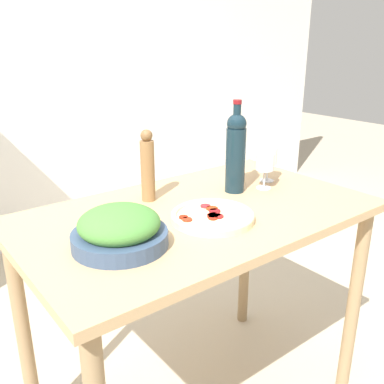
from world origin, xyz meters
TOP-DOWN VIEW (x-y plane):
  - wall_back at (0.00, 2.08)m, footprint 6.40×0.06m
  - prep_counter at (0.00, 0.00)m, footprint 1.32×0.79m
  - wine_bottle at (0.25, 0.07)m, footprint 0.08×0.08m
  - wine_glass_near at (0.37, 0.02)m, footprint 0.08×0.08m
  - wine_glass_far at (0.46, 0.08)m, footprint 0.08×0.08m
  - pepper_mill at (-0.09, 0.20)m, footprint 0.05×0.05m
  - salad_bowl at (-0.37, -0.08)m, footprint 0.30×0.30m
  - homemade_pizza at (-0.02, -0.11)m, footprint 0.29×0.29m

SIDE VIEW (x-z plane):
  - prep_counter at x=0.00m, z-range 0.34..1.29m
  - homemade_pizza at x=-0.02m, z-range 0.95..0.98m
  - salad_bowl at x=-0.37m, z-range 0.94..1.07m
  - wine_glass_near at x=0.37m, z-range 0.98..1.13m
  - wine_glass_far at x=0.46m, z-range 0.98..1.13m
  - pepper_mill at x=-0.09m, z-range 0.94..1.22m
  - wine_bottle at x=0.25m, z-range 0.93..1.31m
  - wall_back at x=0.00m, z-range 0.00..2.60m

